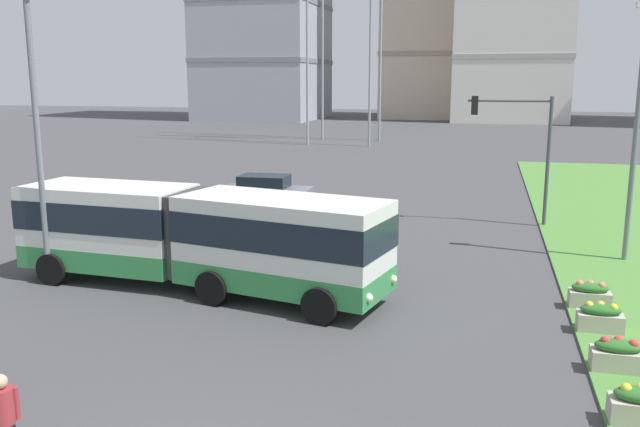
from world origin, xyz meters
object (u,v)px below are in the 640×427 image
at_px(car_grey_wagon, 267,192).
at_px(flower_planter_3, 600,317).
at_px(pedestrian_crossing, 3,418).
at_px(traffic_light_far_right, 521,137).
at_px(streetlight_left, 36,125).
at_px(articulated_bus, 198,236).
at_px(streetlight_median, 637,123).
at_px(flower_planter_2, 618,354).
at_px(flower_planter_4, 590,294).

relative_size(car_grey_wagon, flower_planter_3, 4.04).
bearing_deg(pedestrian_crossing, traffic_light_far_right, 68.07).
bearing_deg(streetlight_left, articulated_bus, 9.12).
xyz_separation_m(pedestrian_crossing, traffic_light_far_right, (8.68, 21.55, 2.84)).
bearing_deg(streetlight_median, streetlight_left, -158.04).
relative_size(flower_planter_2, flower_planter_4, 1.00).
height_order(traffic_light_far_right, streetlight_left, streetlight_left).
bearing_deg(car_grey_wagon, flower_planter_3, -46.12).
distance_m(flower_planter_2, flower_planter_4, 4.22).
distance_m(articulated_bus, flower_planter_4, 11.39).
height_order(pedestrian_crossing, streetlight_median, streetlight_median).
height_order(flower_planter_2, flower_planter_4, same).
xyz_separation_m(articulated_bus, streetlight_left, (-4.70, -0.75, 3.30)).
bearing_deg(traffic_light_far_right, flower_planter_4, -81.73).
bearing_deg(flower_planter_2, pedestrian_crossing, -147.66).
xyz_separation_m(traffic_light_far_right, streetlight_median, (3.47, -5.30, 0.98)).
height_order(car_grey_wagon, flower_planter_4, car_grey_wagon).
xyz_separation_m(flower_planter_3, streetlight_left, (-15.99, 0.17, 4.53)).
distance_m(flower_planter_2, traffic_light_far_right, 15.52).
xyz_separation_m(articulated_bus, pedestrian_crossing, (1.04, -9.79, -0.65)).
bearing_deg(streetlight_left, flower_planter_3, -0.59).
height_order(articulated_bus, flower_planter_3, articulated_bus).
bearing_deg(streetlight_left, pedestrian_crossing, -57.60).
height_order(pedestrian_crossing, flower_planter_4, pedestrian_crossing).
bearing_deg(articulated_bus, flower_planter_4, 4.66).
distance_m(flower_planter_4, traffic_light_far_right, 11.47).
relative_size(pedestrian_crossing, streetlight_left, 0.19).
xyz_separation_m(flower_planter_4, streetlight_left, (-15.99, -1.67, 4.53)).
distance_m(flower_planter_2, streetlight_median, 10.87).
bearing_deg(flower_planter_2, streetlight_left, 170.94).
distance_m(articulated_bus, flower_planter_2, 11.83).
relative_size(flower_planter_4, streetlight_left, 0.12).
xyz_separation_m(car_grey_wagon, pedestrian_crossing, (3.28, -22.94, 0.25)).
relative_size(streetlight_left, streetlight_median, 1.03).
relative_size(flower_planter_2, traffic_light_far_right, 0.20).
height_order(flower_planter_4, streetlight_left, streetlight_left).
xyz_separation_m(flower_planter_4, streetlight_median, (1.90, 5.54, 4.40)).
bearing_deg(pedestrian_crossing, car_grey_wagon, 98.13).
bearing_deg(articulated_bus, traffic_light_far_right, 50.44).
distance_m(articulated_bus, streetlight_median, 15.02).
bearing_deg(flower_planter_3, flower_planter_2, -90.00).
relative_size(flower_planter_3, flower_planter_4, 1.00).
bearing_deg(streetlight_left, flower_planter_4, 5.98).
bearing_deg(streetlight_median, traffic_light_far_right, 123.26).
height_order(flower_planter_4, traffic_light_far_right, traffic_light_far_right).
bearing_deg(traffic_light_far_right, flower_planter_2, -84.03).
bearing_deg(traffic_light_far_right, streetlight_left, -139.04).
bearing_deg(flower_planter_3, car_grey_wagon, 133.88).
relative_size(car_grey_wagon, flower_planter_2, 4.04).
xyz_separation_m(articulated_bus, flower_planter_4, (11.29, 0.92, -1.23)).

